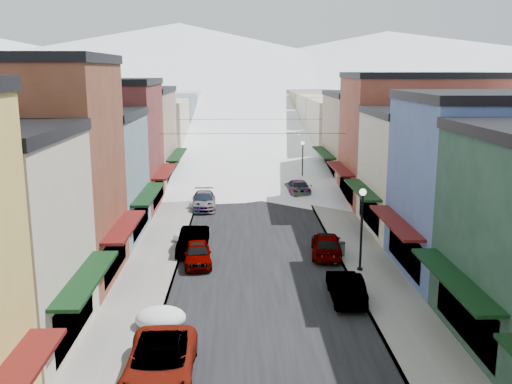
{
  "coord_description": "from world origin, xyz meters",
  "views": [
    {
      "loc": [
        -1.24,
        -10.1,
        11.64
      ],
      "look_at": [
        0.0,
        31.67,
        2.71
      ],
      "focal_mm": 40.0,
      "sensor_mm": 36.0,
      "label": 1
    }
  ],
  "objects": [
    {
      "name": "road",
      "position": [
        0.0,
        60.0,
        0.01
      ],
      "size": [
        10.0,
        160.0,
        0.01
      ],
      "primitive_type": "cube",
      "color": "black",
      "rests_on": "ground"
    },
    {
      "name": "sidewalk_left",
      "position": [
        -6.6,
        60.0,
        0.07
      ],
      "size": [
        3.2,
        160.0,
        0.15
      ],
      "primitive_type": "cube",
      "color": "gray",
      "rests_on": "ground"
    },
    {
      "name": "sidewalk_right",
      "position": [
        6.6,
        60.0,
        0.07
      ],
      "size": [
        3.2,
        160.0,
        0.15
      ],
      "primitive_type": "cube",
      "color": "gray",
      "rests_on": "ground"
    },
    {
      "name": "curb_left",
      "position": [
        -5.05,
        60.0,
        0.07
      ],
      "size": [
        0.1,
        160.0,
        0.15
      ],
      "primitive_type": "cube",
      "color": "slate",
      "rests_on": "ground"
    },
    {
      "name": "curb_right",
      "position": [
        5.05,
        60.0,
        0.07
      ],
      "size": [
        0.1,
        160.0,
        0.15
      ],
      "primitive_type": "cube",
      "color": "slate",
      "rests_on": "ground"
    },
    {
      "name": "bldg_l_brick_near",
      "position": [
        -13.69,
        20.5,
        6.26
      ],
      "size": [
        12.3,
        8.2,
        12.5
      ],
      "color": "brown",
      "rests_on": "ground"
    },
    {
      "name": "bldg_l_grayblue",
      "position": [
        -13.19,
        29.0,
        4.51
      ],
      "size": [
        11.3,
        9.2,
        9.0
      ],
      "color": "slate",
      "rests_on": "ground"
    },
    {
      "name": "bldg_l_brick_far",
      "position": [
        -14.19,
        38.0,
        5.51
      ],
      "size": [
        13.3,
        9.2,
        11.0
      ],
      "color": "maroon",
      "rests_on": "ground"
    },
    {
      "name": "bldg_l_tan",
      "position": [
        -13.19,
        48.0,
        5.01
      ],
      "size": [
        11.3,
        11.2,
        10.0
      ],
      "color": "#937460",
      "rests_on": "ground"
    },
    {
      "name": "bldg_r_blue",
      "position": [
        13.19,
        21.0,
        5.26
      ],
      "size": [
        11.3,
        9.2,
        10.5
      ],
      "color": "#425C96",
      "rests_on": "ground"
    },
    {
      "name": "bldg_r_cream",
      "position": [
        13.69,
        30.0,
        4.51
      ],
      "size": [
        12.3,
        9.2,
        9.0
      ],
      "color": "beige",
      "rests_on": "ground"
    },
    {
      "name": "bldg_r_brick_far",
      "position": [
        14.19,
        39.0,
        5.76
      ],
      "size": [
        13.3,
        9.2,
        11.5
      ],
      "color": "maroon",
      "rests_on": "ground"
    },
    {
      "name": "bldg_r_tan",
      "position": [
        13.19,
        49.0,
        4.76
      ],
      "size": [
        11.3,
        11.2,
        9.5
      ],
      "color": "#917A5F",
      "rests_on": "ground"
    },
    {
      "name": "distant_blocks",
      "position": [
        0.0,
        83.0,
        4.0
      ],
      "size": [
        34.0,
        55.0,
        8.0
      ],
      "color": "gray",
      "rests_on": "ground"
    },
    {
      "name": "mountain_ridge",
      "position": [
        -19.47,
        277.18,
        14.36
      ],
      "size": [
        670.0,
        340.0,
        34.0
      ],
      "color": "silver",
      "rests_on": "ground"
    },
    {
      "name": "overhead_cables",
      "position": [
        0.0,
        47.5,
        6.2
      ],
      "size": [
        16.4,
        15.04,
        0.04
      ],
      "color": "black",
      "rests_on": "ground"
    },
    {
      "name": "car_white_suv",
      "position": [
        -4.3,
        9.76,
        0.78
      ],
      "size": [
        2.68,
        5.66,
        1.56
      ],
      "primitive_type": "imported",
      "rotation": [
        0.0,
        0.0,
        0.02
      ],
      "color": "silver",
      "rests_on": "ground"
    },
    {
      "name": "car_silver_sedan",
      "position": [
        -3.84,
        23.24,
        0.7
      ],
      "size": [
        2.05,
        4.23,
        1.39
      ],
      "primitive_type": "imported",
      "rotation": [
        0.0,
        0.0,
        0.1
      ],
      "color": "#AFB0B7",
      "rests_on": "ground"
    },
    {
      "name": "car_dark_hatch",
      "position": [
        -4.3,
        25.77,
        0.76
      ],
      "size": [
        1.91,
        4.73,
        1.53
      ],
      "primitive_type": "imported",
      "rotation": [
        0.0,
        0.0,
        -0.06
      ],
      "color": "black",
      "rests_on": "ground"
    },
    {
      "name": "car_silver_wagon",
      "position": [
        -4.3,
        37.68,
        0.72
      ],
      "size": [
        2.25,
        5.04,
        1.44
      ],
      "primitive_type": "imported",
      "rotation": [
        0.0,
        0.0,
        0.05
      ],
      "color": "#A3A6AC",
      "rests_on": "ground"
    },
    {
      "name": "car_green_sedan",
      "position": [
        4.22,
        17.48,
        0.73
      ],
      "size": [
        1.63,
        4.44,
        1.45
      ],
      "primitive_type": "imported",
      "rotation": [
        0.0,
        0.0,
        3.12
      ],
      "color": "black",
      "rests_on": "ground"
    },
    {
      "name": "car_gray_suv",
      "position": [
        4.3,
        24.64,
        0.79
      ],
      "size": [
        2.36,
        4.82,
        1.58
      ],
      "primitive_type": "imported",
      "rotation": [
        0.0,
        0.0,
        3.03
      ],
      "color": "gray",
      "rests_on": "ground"
    },
    {
      "name": "car_black_sedan",
      "position": [
        4.3,
        43.09,
        0.73
      ],
      "size": [
        2.45,
        5.19,
        1.46
      ],
      "primitive_type": "imported",
      "rotation": [
        0.0,
        0.0,
        3.22
      ],
      "color": "black",
      "rests_on": "ground"
    },
    {
      "name": "car_lane_silver",
      "position": [
        -1.56,
        62.97,
        0.7
      ],
      "size": [
        1.72,
        4.15,
        1.4
      ],
      "primitive_type": "imported",
      "rotation": [
        0.0,
        0.0,
        -0.02
      ],
      "color": "#999CA1",
      "rests_on": "ground"
    },
    {
      "name": "car_lane_white",
      "position": [
        1.91,
        63.2,
        0.74
      ],
      "size": [
        2.74,
        5.46,
        1.48
      ],
      "primitive_type": "imported",
      "rotation": [
        0.0,
        0.0,
        3.2
      ],
      "color": "white",
      "rests_on": "ground"
    },
    {
      "name": "trash_can",
      "position": [
        5.2,
        24.29,
        0.58
      ],
      "size": [
        0.5,
        0.5,
        0.85
      ],
      "color": "#55575A",
      "rests_on": "sidewalk_right"
    },
    {
      "name": "streetlamp_near",
      "position": [
        5.83,
        21.56,
        3.23
      ],
      "size": [
        0.41,
        0.41,
        4.88
      ],
      "color": "black",
      "rests_on": "sidewalk_right"
    },
    {
      "name": "streetlamp_far",
      "position": [
        5.2,
        47.05,
        2.98
      ],
      "size": [
        0.37,
        0.37,
        4.49
      ],
      "color": "black",
      "rests_on": "sidewalk_right"
    },
    {
      "name": "snow_pile_near",
      "position": [
        -4.88,
        14.51,
        0.47
      ],
      "size": [
        2.33,
        2.63,
        0.98
      ],
      "color": "white",
      "rests_on": "ground"
    },
    {
      "name": "snow_pile_mid",
      "position": [
        -4.77,
        27.83,
        0.42
      ],
      "size": [
        2.06,
        2.47,
        0.87
      ],
      "color": "white",
      "rests_on": "ground"
    },
    {
      "name": "snow_pile_far",
      "position": [
        -4.51,
        37.47,
        0.43
      ],
      "size": [
        2.14,
        2.52,
        0.91
      ],
      "color": "white",
      "rests_on": "ground"
    }
  ]
}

